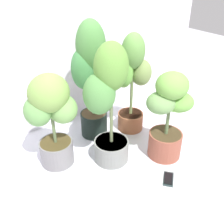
{
  "coord_description": "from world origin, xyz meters",
  "views": [
    {
      "loc": [
        -0.93,
        -1.13,
        1.34
      ],
      "look_at": [
        0.08,
        0.26,
        0.33
      ],
      "focal_mm": 41.61,
      "sensor_mm": 36.0,
      "label": 1
    }
  ],
  "objects": [
    {
      "name": "potted_plant_back_right",
      "position": [
        0.37,
        0.38,
        0.48
      ],
      "size": [
        0.33,
        0.26,
        0.87
      ],
      "color": "#9B5837",
      "rests_on": "ground"
    },
    {
      "name": "potted_plant_center",
      "position": [
        -0.05,
        0.14,
        0.51
      ],
      "size": [
        0.36,
        0.3,
        0.92
      ],
      "color": "gray",
      "rests_on": "ground"
    },
    {
      "name": "potted_plant_back_center",
      "position": [
        0.06,
        0.49,
        0.56
      ],
      "size": [
        0.4,
        0.33,
        0.98
      ],
      "color": "black",
      "rests_on": "ground"
    },
    {
      "name": "potted_plant_front_right",
      "position": [
        0.34,
        -0.07,
        0.37
      ],
      "size": [
        0.42,
        0.31,
        0.69
      ],
      "color": "#944C39",
      "rests_on": "ground"
    },
    {
      "name": "ground_plane",
      "position": [
        0.0,
        0.0,
        0.0
      ],
      "size": [
        8.0,
        8.0,
        0.0
      ],
      "primitive_type": "plane",
      "color": "silver",
      "rests_on": "ground"
    },
    {
      "name": "cell_phone",
      "position": [
        0.18,
        -0.28,
        0.0
      ],
      "size": [
        0.16,
        0.15,
        0.01
      ],
      "rotation": [
        0.0,
        0.0,
        -0.87
      ],
      "color": "#273436",
      "rests_on": "ground"
    },
    {
      "name": "mylar_back_wall",
      "position": [
        0.0,
        0.86,
        1.0
      ],
      "size": [
        3.2,
        0.01,
        2.0
      ],
      "primitive_type": "cube",
      "color": "silver",
      "rests_on": "ground"
    },
    {
      "name": "potted_plant_back_left",
      "position": [
        -0.37,
        0.35,
        0.41
      ],
      "size": [
        0.42,
        0.3,
        0.72
      ],
      "color": "slate",
      "rests_on": "ground"
    }
  ]
}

